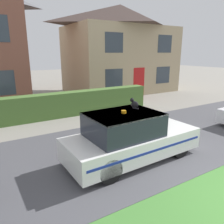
{
  "coord_description": "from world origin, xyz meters",
  "views": [
    {
      "loc": [
        -4.78,
        -1.85,
        3.2
      ],
      "look_at": [
        -0.73,
        4.85,
        1.05
      ],
      "focal_mm": 35.0,
      "sensor_mm": 36.0,
      "label": 1
    }
  ],
  "objects": [
    {
      "name": "road_strip",
      "position": [
        0.0,
        3.97,
        0.01
      ],
      "size": [
        28.0,
        5.22,
        0.01
      ],
      "primitive_type": "cube",
      "color": "#4C4C51",
      "rests_on": "ground"
    },
    {
      "name": "cat",
      "position": [
        -0.96,
        3.2,
        1.72
      ],
      "size": [
        0.24,
        0.36,
        0.3
      ],
      "rotation": [
        0.0,
        0.0,
        1.97
      ],
      "color": "black",
      "rests_on": "police_car"
    },
    {
      "name": "police_car",
      "position": [
        -1.15,
        3.11,
        0.72
      ],
      "size": [
        4.24,
        1.82,
        1.59
      ],
      "rotation": [
        0.0,
        0.0,
        0.03
      ],
      "color": "black",
      "rests_on": "road_strip"
    },
    {
      "name": "house_right",
      "position": [
        5.49,
        13.85,
        3.48
      ],
      "size": [
        8.75,
        5.87,
        6.83
      ],
      "color": "tan",
      "rests_on": "ground"
    },
    {
      "name": "garden_hedge",
      "position": [
        -1.04,
        8.72,
        0.62
      ],
      "size": [
        9.38,
        0.71,
        1.23
      ],
      "primitive_type": "cube",
      "color": "#4C7233",
      "rests_on": "ground"
    }
  ]
}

